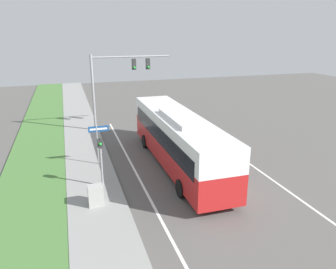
{
  "coord_description": "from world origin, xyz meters",
  "views": [
    {
      "loc": [
        -7.14,
        -13.83,
        8.15
      ],
      "look_at": [
        -1.19,
        5.09,
        1.78
      ],
      "focal_mm": 35.0,
      "sensor_mm": 36.0,
      "label": 1
    }
  ],
  "objects_px": {
    "pedestrian_signal": "(101,155)",
    "utility_cabinet": "(96,195)",
    "street_sign": "(98,138)",
    "bus": "(178,137)",
    "signal_gantry": "(117,76)"
  },
  "relations": [
    {
      "from": "pedestrian_signal",
      "to": "utility_cabinet",
      "type": "distance_m",
      "value": 2.38
    },
    {
      "from": "street_sign",
      "to": "utility_cabinet",
      "type": "xyz_separation_m",
      "value": [
        -0.71,
        -5.06,
        -1.21
      ]
    },
    {
      "from": "utility_cabinet",
      "to": "street_sign",
      "type": "bearing_deg",
      "value": 82.01
    },
    {
      "from": "bus",
      "to": "signal_gantry",
      "type": "height_order",
      "value": "signal_gantry"
    },
    {
      "from": "bus",
      "to": "utility_cabinet",
      "type": "height_order",
      "value": "bus"
    },
    {
      "from": "street_sign",
      "to": "utility_cabinet",
      "type": "relative_size",
      "value": 2.69
    },
    {
      "from": "signal_gantry",
      "to": "utility_cabinet",
      "type": "relative_size",
      "value": 6.71
    },
    {
      "from": "pedestrian_signal",
      "to": "utility_cabinet",
      "type": "bearing_deg",
      "value": -105.55
    },
    {
      "from": "bus",
      "to": "utility_cabinet",
      "type": "bearing_deg",
      "value": -146.66
    },
    {
      "from": "bus",
      "to": "signal_gantry",
      "type": "relative_size",
      "value": 1.9
    },
    {
      "from": "street_sign",
      "to": "bus",
      "type": "bearing_deg",
      "value": -18.09
    },
    {
      "from": "signal_gantry",
      "to": "street_sign",
      "type": "height_order",
      "value": "signal_gantry"
    },
    {
      "from": "bus",
      "to": "pedestrian_signal",
      "type": "height_order",
      "value": "bus"
    },
    {
      "from": "signal_gantry",
      "to": "pedestrian_signal",
      "type": "height_order",
      "value": "signal_gantry"
    },
    {
      "from": "bus",
      "to": "pedestrian_signal",
      "type": "bearing_deg",
      "value": -161.56
    }
  ]
}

